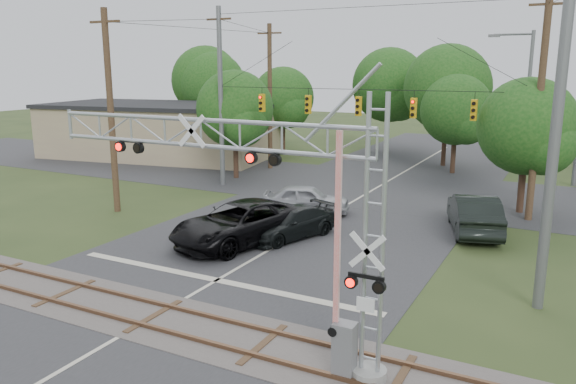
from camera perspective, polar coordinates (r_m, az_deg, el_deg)
The scene contains 14 objects.
ground at distance 17.47m, azimuth -17.85°, elevation -14.52°, with size 160.00×160.00×0.00m, color #2C3B1B.
road_main at distance 24.88m, azimuth -1.31°, elevation -5.59°, with size 14.00×90.00×0.02m, color #2D2D30.
road_cross at distance 37.34m, azimuth 9.10°, elevation 0.47°, with size 90.00×12.00×0.02m, color #2D2D30.
railroad_track at distance 18.75m, azimuth -13.45°, elevation -12.19°, with size 90.00×3.20×0.17m.
crossing_gantry at distance 14.66m, azimuth -2.76°, elevation -0.51°, with size 10.52×0.93×7.24m.
traffic_signal_span at distance 32.49m, azimuth 8.75°, elevation 8.86°, with size 19.34×0.36×11.50m.
pickup_black at distance 25.26m, azimuth -4.86°, elevation -3.17°, with size 3.07×6.67×1.85m, color black.
car_dark at distance 26.01m, azimuth 0.21°, elevation -3.17°, with size 1.98×4.87×1.41m, color black.
sedan_silver at distance 30.25m, azimuth 1.87°, elevation -0.74°, with size 1.87×4.64×1.58m, color #9D9FA4.
suv_dark at distance 28.21m, azimuth 18.37°, elevation -2.08°, with size 1.98×5.68×1.87m, color black.
commercial_building at distance 50.94m, azimuth -12.77°, elevation 6.18°, with size 21.07×13.06×4.62m.
streetlight at distance 37.15m, azimuth 22.80°, elevation 8.18°, with size 2.63×0.27×9.87m.
utility_poles at distance 34.31m, azimuth 14.07°, elevation 9.18°, with size 25.26×27.98×13.47m.
treeline at distance 47.24m, azimuth 12.21°, elevation 9.84°, with size 51.42×24.02×9.86m.
Camera 1 is at (11.41, -10.68, 7.81)m, focal length 35.00 mm.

